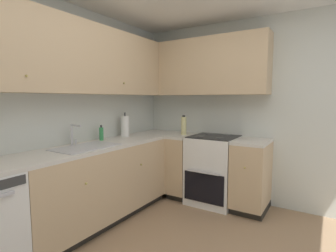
% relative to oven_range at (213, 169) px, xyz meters
% --- Properties ---
extents(wall_back, '(4.05, 0.05, 2.50)m').
position_rel_oven_range_xyz_m(wall_back, '(-1.69, 1.23, 0.78)').
color(wall_back, silver).
rests_on(wall_back, ground_plane).
extents(wall_right, '(0.05, 3.69, 2.50)m').
position_rel_oven_range_xyz_m(wall_right, '(0.31, -0.59, 0.78)').
color(wall_right, silver).
rests_on(wall_right, ground_plane).
extents(lower_cabinets_back, '(1.92, 0.62, 0.88)m').
position_rel_oven_range_xyz_m(lower_cabinets_back, '(-1.28, 0.91, -0.02)').
color(lower_cabinets_back, tan).
rests_on(lower_cabinets_back, ground_plane).
extents(countertop_back, '(3.12, 0.60, 0.03)m').
position_rel_oven_range_xyz_m(countertop_back, '(-1.28, 0.91, 0.43)').
color(countertop_back, beige).
rests_on(countertop_back, lower_cabinets_back).
extents(lower_cabinets_right, '(0.62, 1.32, 0.88)m').
position_rel_oven_range_xyz_m(lower_cabinets_right, '(-0.02, -0.11, -0.02)').
color(lower_cabinets_right, tan).
rests_on(lower_cabinets_right, ground_plane).
extents(countertop_right, '(0.60, 1.32, 0.03)m').
position_rel_oven_range_xyz_m(countertop_right, '(-0.02, -0.11, 0.43)').
color(countertop_right, beige).
rests_on(countertop_right, lower_cabinets_right).
extents(oven_range, '(0.68, 0.62, 1.07)m').
position_rel_oven_range_xyz_m(oven_range, '(0.00, 0.00, 0.00)').
color(oven_range, white).
rests_on(oven_range, ground_plane).
extents(upper_cabinets_back, '(2.80, 0.34, 0.78)m').
position_rel_oven_range_xyz_m(upper_cabinets_back, '(-1.44, 1.05, 1.41)').
color(upper_cabinets_back, tan).
extents(upper_cabinets_right, '(0.32, 1.87, 0.78)m').
position_rel_oven_range_xyz_m(upper_cabinets_right, '(0.12, 0.27, 1.41)').
color(upper_cabinets_right, tan).
extents(sink, '(0.68, 0.40, 0.10)m').
position_rel_oven_range_xyz_m(sink, '(-1.45, 0.88, 0.41)').
color(sink, '#B7B7BC').
rests_on(sink, countertop_back).
extents(faucet, '(0.07, 0.16, 0.24)m').
position_rel_oven_range_xyz_m(faucet, '(-1.44, 1.09, 0.59)').
color(faucet, silver).
rests_on(faucet, countertop_back).
extents(soap_bottle, '(0.05, 0.05, 0.19)m').
position_rel_oven_range_xyz_m(soap_bottle, '(-1.03, 1.09, 0.53)').
color(soap_bottle, '#338C4C').
rests_on(soap_bottle, countertop_back).
extents(paper_towel_roll, '(0.11, 0.11, 0.34)m').
position_rel_oven_range_xyz_m(paper_towel_roll, '(-0.61, 1.07, 0.59)').
color(paper_towel_roll, white).
rests_on(paper_towel_roll, countertop_back).
extents(oil_bottle, '(0.08, 0.08, 0.28)m').
position_rel_oven_range_xyz_m(oil_bottle, '(-0.02, 0.46, 0.58)').
color(oil_bottle, beige).
rests_on(oil_bottle, countertop_right).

